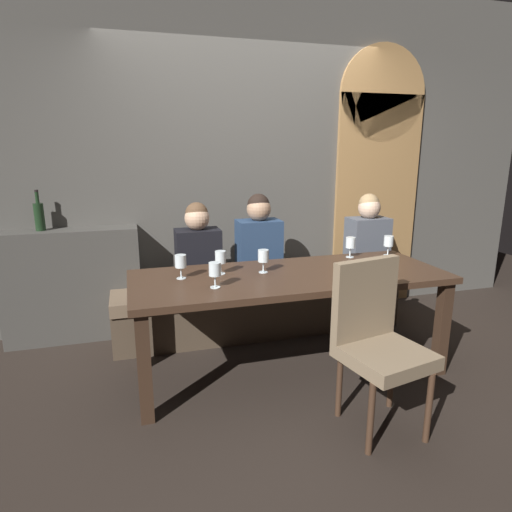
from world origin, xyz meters
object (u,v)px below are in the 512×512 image
(wine_glass_center_back, at_px, (181,262))
(wine_glass_end_left, at_px, (221,258))
(wine_glass_near_left, at_px, (263,257))
(wine_glass_far_left, at_px, (215,270))
(diner_bearded, at_px, (259,243))
(wine_glass_far_right, at_px, (389,242))
(diner_far_end, at_px, (367,237))
(dessert_plate, at_px, (358,265))
(banquette_bench, at_px, (261,308))
(dining_table, at_px, (290,286))
(wine_glass_end_right, at_px, (351,243))
(chair_near_side, at_px, (376,335))
(fork_on_table, at_px, (373,264))
(wine_bottle_dark_red, at_px, (39,216))
(diner_redhead, at_px, (198,249))

(wine_glass_center_back, xyz_separation_m, wine_glass_end_left, (0.28, 0.03, 0.00))
(wine_glass_near_left, height_order, wine_glass_far_left, same)
(diner_bearded, xyz_separation_m, wine_glass_far_right, (0.98, -0.41, 0.03))
(diner_far_end, relative_size, wine_glass_near_left, 4.56)
(wine_glass_far_right, height_order, dessert_plate, wine_glass_far_right)
(wine_glass_far_right, bearing_deg, banquette_bench, 156.01)
(banquette_bench, distance_m, wine_glass_far_right, 1.22)
(wine_glass_center_back, distance_m, wine_glass_far_right, 1.71)
(dining_table, height_order, wine_glass_end_right, wine_glass_end_right)
(chair_near_side, height_order, wine_glass_far_left, chair_near_side)
(wine_glass_end_right, distance_m, fork_on_table, 0.29)
(dining_table, distance_m, wine_glass_far_right, 1.01)
(wine_bottle_dark_red, bearing_deg, wine_glass_near_left, -31.45)
(wine_bottle_dark_red, bearing_deg, diner_redhead, -15.61)
(wine_bottle_dark_red, height_order, fork_on_table, wine_bottle_dark_red)
(banquette_bench, xyz_separation_m, diner_bearded, (-0.03, -0.02, 0.59))
(dessert_plate, bearing_deg, diner_bearded, 131.99)
(wine_glass_end_right, xyz_separation_m, fork_on_table, (0.06, -0.26, -0.11))
(wine_bottle_dark_red, relative_size, dessert_plate, 1.72)
(diner_bearded, xyz_separation_m, fork_on_table, (0.72, -0.63, -0.08))
(wine_glass_end_left, height_order, fork_on_table, wine_glass_end_left)
(dining_table, relative_size, diner_far_end, 2.94)
(wine_glass_far_left, bearing_deg, dining_table, 15.64)
(diner_bearded, bearing_deg, wine_bottle_dark_red, 167.88)
(banquette_bench, bearing_deg, wine_glass_near_left, -105.47)
(wine_glass_center_back, bearing_deg, dessert_plate, -2.78)
(dessert_plate, bearing_deg, diner_far_end, 55.38)
(dining_table, bearing_deg, diner_redhead, 126.98)
(wine_bottle_dark_red, distance_m, wine_glass_far_left, 1.70)
(wine_glass_center_back, relative_size, wine_glass_end_left, 1.00)
(diner_bearded, distance_m, wine_glass_center_back, 0.92)
(diner_redhead, bearing_deg, wine_glass_center_back, -109.00)
(chair_near_side, height_order, wine_glass_end_right, chair_near_side)
(wine_glass_far_left, height_order, wine_glass_end_right, same)
(wine_glass_end_right, bearing_deg, chair_near_side, -109.78)
(wine_glass_center_back, relative_size, wine_glass_far_left, 1.00)
(diner_redhead, relative_size, diner_bearded, 0.93)
(dining_table, relative_size, fork_on_table, 12.94)
(banquette_bench, relative_size, diner_far_end, 3.34)
(banquette_bench, distance_m, wine_glass_far_left, 1.20)
(wine_glass_end_left, relative_size, wine_glass_end_right, 1.00)
(banquette_bench, height_order, wine_glass_far_left, wine_glass_far_left)
(wine_glass_far_left, bearing_deg, diner_far_end, 29.04)
(dining_table, bearing_deg, wine_glass_end_right, 26.12)
(dining_table, xyz_separation_m, wine_glass_end_right, (0.63, 0.31, 0.20))
(wine_glass_far_left, xyz_separation_m, dessert_plate, (1.12, 0.19, -0.10))
(diner_redhead, distance_m, wine_glass_center_back, 0.65)
(banquette_bench, height_order, wine_glass_center_back, wine_glass_center_back)
(dining_table, bearing_deg, diner_far_end, 35.22)
(diner_bearded, relative_size, wine_glass_near_left, 4.77)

